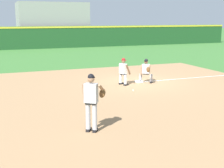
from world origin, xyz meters
TOP-DOWN VIEW (x-y plane):
  - ground_plane at (0.00, 0.00)m, footprint 160.00×160.00m
  - infield_dirt_patch at (-2.41, -3.23)m, footprint 18.00×18.00m
  - first_base_bag at (0.00, 0.00)m, footprint 0.38×0.38m
  - baseball at (-1.22, -1.85)m, footprint 0.07×0.07m
  - pitcher at (-4.79, -6.44)m, footprint 0.85×0.55m
  - first_baseman at (0.29, -0.28)m, footprint 0.71×1.09m
  - baserunner at (-1.10, -0.33)m, footprint 0.55×0.66m
  - outfield_wall at (0.00, 22.00)m, footprint 48.00×0.54m
  - stadium_seating_block at (0.00, 25.32)m, footprint 8.59×5.05m

SIDE VIEW (x-z plane):
  - ground_plane at x=0.00m, z-range 0.00..0.00m
  - infield_dirt_patch at x=-2.41m, z-range 0.00..0.01m
  - baseball at x=-1.22m, z-range 0.00..0.07m
  - first_base_bag at x=0.00m, z-range 0.00..0.09m
  - first_baseman at x=0.29m, z-range 0.06..1.40m
  - baserunner at x=-1.10m, z-range 0.06..1.52m
  - pitcher at x=-4.79m, z-range 0.13..1.99m
  - outfield_wall at x=0.00m, z-range 0.09..2.69m
  - stadium_seating_block at x=0.00m, z-range 0.02..5.47m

